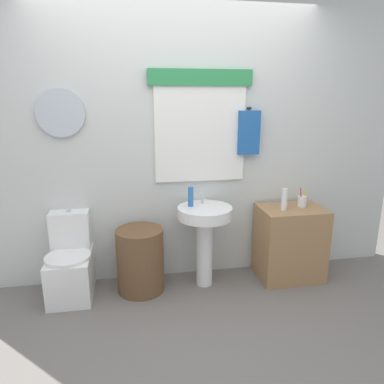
% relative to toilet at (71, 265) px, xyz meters
% --- Properties ---
extents(ground_plane, '(8.00, 8.00, 0.00)m').
position_rel_toilet_xyz_m(ground_plane, '(0.99, -0.89, -0.28)').
color(ground_plane, slate).
extents(back_wall, '(4.40, 0.18, 2.60)m').
position_rel_toilet_xyz_m(back_wall, '(0.99, 0.26, 1.02)').
color(back_wall, silver).
rests_on(back_wall, ground_plane).
extents(toilet, '(0.38, 0.51, 0.75)m').
position_rel_toilet_xyz_m(toilet, '(0.00, 0.00, 0.00)').
color(toilet, white).
rests_on(toilet, ground_plane).
extents(laundry_hamper, '(0.42, 0.42, 0.58)m').
position_rel_toilet_xyz_m(laundry_hamper, '(0.61, -0.04, 0.01)').
color(laundry_hamper, brown).
rests_on(laundry_hamper, ground_plane).
extents(pedestal_sink, '(0.49, 0.49, 0.76)m').
position_rel_toilet_xyz_m(pedestal_sink, '(1.20, -0.04, 0.28)').
color(pedestal_sink, white).
rests_on(pedestal_sink, ground_plane).
extents(faucet, '(0.03, 0.03, 0.10)m').
position_rel_toilet_xyz_m(faucet, '(1.20, 0.08, 0.53)').
color(faucet, silver).
rests_on(faucet, pedestal_sink).
extents(wooden_cabinet, '(0.60, 0.44, 0.70)m').
position_rel_toilet_xyz_m(wooden_cabinet, '(2.03, -0.04, 0.07)').
color(wooden_cabinet, '#9E754C').
rests_on(wooden_cabinet, ground_plane).
extents(soap_bottle, '(0.05, 0.05, 0.18)m').
position_rel_toilet_xyz_m(soap_bottle, '(1.08, 0.01, 0.57)').
color(soap_bottle, '#2D6BB7').
rests_on(soap_bottle, pedestal_sink).
extents(lotion_bottle, '(0.05, 0.05, 0.20)m').
position_rel_toilet_xyz_m(lotion_bottle, '(1.93, -0.08, 0.52)').
color(lotion_bottle, white).
rests_on(lotion_bottle, wooden_cabinet).
extents(toothbrush_cup, '(0.08, 0.08, 0.19)m').
position_rel_toilet_xyz_m(toothbrush_cup, '(2.14, -0.02, 0.47)').
color(toothbrush_cup, silver).
rests_on(toothbrush_cup, wooden_cabinet).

